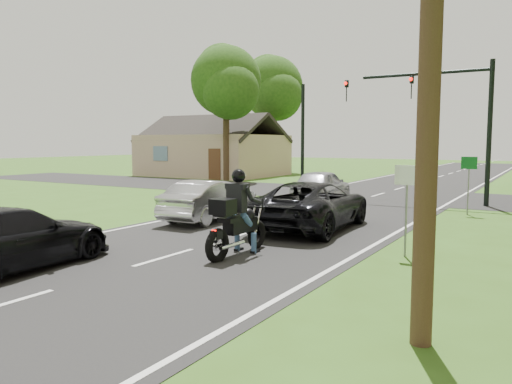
% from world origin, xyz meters
% --- Properties ---
extents(ground, '(140.00, 140.00, 0.00)m').
position_xyz_m(ground, '(0.00, 0.00, 0.00)').
color(ground, '#335618').
rests_on(ground, ground).
extents(road, '(8.00, 100.00, 0.01)m').
position_xyz_m(road, '(0.00, 10.00, 0.01)').
color(road, black).
rests_on(road, ground).
extents(cross_road, '(60.00, 7.00, 0.01)m').
position_xyz_m(cross_road, '(0.00, 16.00, 0.01)').
color(cross_road, black).
rests_on(cross_road, ground).
extents(motorcycle_rider, '(0.68, 2.40, 2.07)m').
position_xyz_m(motorcycle_rider, '(1.28, 1.06, 0.81)').
color(motorcycle_rider, black).
rests_on(motorcycle_rider, ground).
extents(dark_suv, '(2.73, 5.36, 1.45)m').
position_xyz_m(dark_suv, '(1.26, 5.29, 0.74)').
color(dark_suv, black).
rests_on(dark_suv, road).
extents(silver_sedan, '(1.66, 4.21, 1.36)m').
position_xyz_m(silver_sedan, '(-2.36, 5.00, 0.69)').
color(silver_sedan, '#B4B5B9').
rests_on(silver_sedan, road).
extents(silver_suv, '(2.00, 4.33, 1.44)m').
position_xyz_m(silver_suv, '(-1.31, 11.91, 0.73)').
color(silver_suv, '#AAACB2').
rests_on(silver_suv, road).
extents(dark_car_behind, '(2.31, 4.73, 1.33)m').
position_xyz_m(dark_car_behind, '(-1.98, -2.50, 0.67)').
color(dark_car_behind, black).
rests_on(dark_car_behind, road).
extents(traffic_signal, '(6.38, 0.44, 6.00)m').
position_xyz_m(traffic_signal, '(3.34, 14.00, 4.14)').
color(traffic_signal, black).
rests_on(traffic_signal, ground).
extents(signal_pole_far, '(0.20, 0.20, 6.00)m').
position_xyz_m(signal_pole_far, '(-5.20, 18.00, 3.00)').
color(signal_pole_far, black).
rests_on(signal_pole_far, ground).
extents(sign_white, '(0.55, 0.07, 2.12)m').
position_xyz_m(sign_white, '(4.70, 2.98, 1.60)').
color(sign_white, slate).
rests_on(sign_white, ground).
extents(sign_green, '(0.55, 0.07, 2.12)m').
position_xyz_m(sign_green, '(4.90, 10.98, 1.60)').
color(sign_green, slate).
rests_on(sign_green, ground).
extents(tree_left_near, '(5.12, 4.96, 9.22)m').
position_xyz_m(tree_left_near, '(-11.73, 19.78, 6.53)').
color(tree_left_near, '#332316').
rests_on(tree_left_near, ground).
extents(tree_left_far, '(5.76, 5.58, 10.14)m').
position_xyz_m(tree_left_far, '(-13.70, 29.76, 7.13)').
color(tree_left_far, '#332316').
rests_on(tree_left_far, ground).
extents(house, '(10.20, 8.00, 4.84)m').
position_xyz_m(house, '(-16.00, 24.00, 1.77)').
color(house, tan).
rests_on(house, ground).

